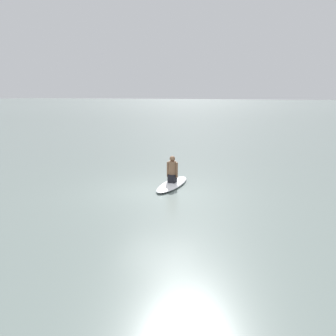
# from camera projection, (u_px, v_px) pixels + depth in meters

# --- Properties ---
(ground_plane) EXTENTS (400.00, 400.00, 0.00)m
(ground_plane) POSITION_uv_depth(u_px,v_px,m) (155.00, 191.00, 12.69)
(ground_plane) COLOR slate
(surfboard) EXTENTS (0.92, 2.68, 0.14)m
(surfboard) POSITION_uv_depth(u_px,v_px,m) (172.00, 184.00, 13.41)
(surfboard) COLOR white
(surfboard) RESTS_ON ground
(person_paddler) EXTENTS (0.43, 0.34, 0.97)m
(person_paddler) POSITION_uv_depth(u_px,v_px,m) (172.00, 170.00, 13.31)
(person_paddler) COLOR black
(person_paddler) RESTS_ON surfboard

